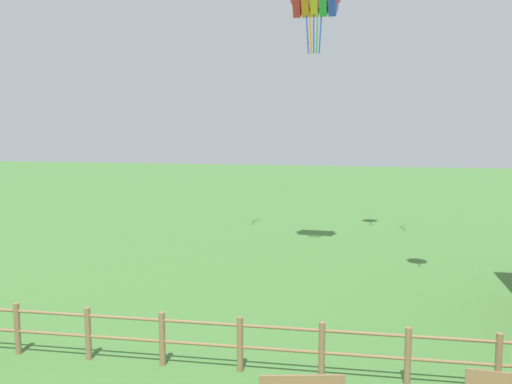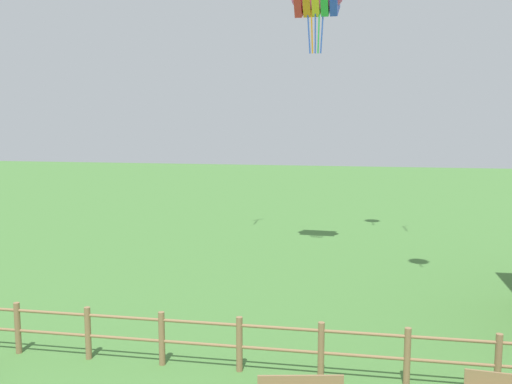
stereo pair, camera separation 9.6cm
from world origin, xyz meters
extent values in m
cylinder|color=olive|center=(-5.32, 6.29, 0.61)|extent=(0.14, 0.14, 1.23)
cylinder|color=olive|center=(-3.55, 6.29, 0.61)|extent=(0.14, 0.14, 1.23)
cylinder|color=olive|center=(-1.77, 6.29, 0.61)|extent=(0.14, 0.14, 1.23)
cylinder|color=olive|center=(0.00, 6.29, 0.61)|extent=(0.14, 0.14, 1.23)
cylinder|color=olive|center=(1.77, 6.29, 0.61)|extent=(0.14, 0.14, 1.23)
cylinder|color=olive|center=(3.55, 6.29, 0.61)|extent=(0.14, 0.14, 1.23)
cylinder|color=olive|center=(5.32, 6.29, 0.61)|extent=(0.14, 0.14, 1.23)
cylinder|color=olive|center=(0.00, 6.29, 1.04)|extent=(21.28, 0.07, 0.07)
cylinder|color=olive|center=(0.00, 6.29, 0.55)|extent=(21.28, 0.07, 0.07)
cylinder|color=blue|center=(0.47, 16.69, 8.69)|extent=(0.16, 0.27, 1.55)
cylinder|color=orange|center=(0.59, 16.68, 8.69)|extent=(0.11, 0.28, 1.55)
cylinder|color=blue|center=(0.72, 16.67, 8.69)|extent=(0.05, 0.27, 1.55)
cylinder|color=green|center=(0.84, 16.68, 8.69)|extent=(0.11, 0.28, 1.55)
cylinder|color=blue|center=(0.97, 16.69, 8.69)|extent=(0.16, 0.27, 1.55)
camera|label=1|loc=(2.41, -5.33, 5.52)|focal=40.00mm
camera|label=2|loc=(2.51, -5.32, 5.52)|focal=40.00mm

